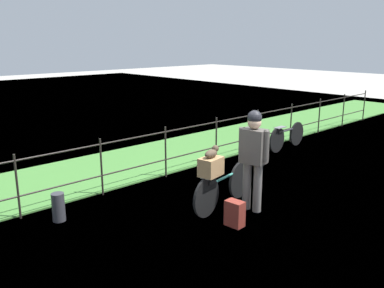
% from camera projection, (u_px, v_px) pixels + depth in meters
% --- Properties ---
extents(ground_plane, '(60.00, 60.00, 0.00)m').
position_uv_depth(ground_plane, '(250.00, 208.00, 6.96)').
color(ground_plane, '#B2ADA3').
extents(grass_strip, '(27.00, 2.40, 0.03)m').
position_uv_depth(grass_strip, '(130.00, 163.00, 9.43)').
color(grass_strip, '#478438').
rests_on(grass_strip, ground).
extents(harbor_water, '(30.00, 30.00, 0.00)m').
position_uv_depth(harbor_water, '(6.00, 118.00, 14.98)').
color(harbor_water, '#60849E').
rests_on(harbor_water, ground).
extents(iron_fence, '(18.04, 0.04, 1.06)m').
position_uv_depth(iron_fence, '(166.00, 148.00, 8.38)').
color(iron_fence, '#28231E').
rests_on(iron_fence, ground).
extents(bicycle_main, '(1.69, 0.35, 0.66)m').
position_uv_depth(bicycle_main, '(223.00, 187.00, 6.91)').
color(bicycle_main, black).
rests_on(bicycle_main, ground).
extents(wooden_crate, '(0.43, 0.33, 0.30)m').
position_uv_depth(wooden_crate, '(211.00, 167.00, 6.50)').
color(wooden_crate, '#A87F51').
rests_on(wooden_crate, bicycle_main).
extents(terrier_dog, '(0.32, 0.19, 0.18)m').
position_uv_depth(terrier_dog, '(212.00, 153.00, 6.47)').
color(terrier_dog, '#4C3D2D').
rests_on(terrier_dog, wooden_crate).
extents(cyclist_person, '(0.33, 0.53, 1.68)m').
position_uv_depth(cyclist_person, '(253.00, 152.00, 6.62)').
color(cyclist_person, slate).
rests_on(cyclist_person, ground).
extents(backpack_on_paving, '(0.20, 0.29, 0.40)m').
position_uv_depth(backpack_on_paving, '(235.00, 213.00, 6.24)').
color(backpack_on_paving, maroon).
rests_on(backpack_on_paving, ground).
extents(mooring_bollard, '(0.20, 0.20, 0.45)m').
position_uv_depth(mooring_bollard, '(58.00, 207.00, 6.41)').
color(mooring_bollard, '#38383D').
rests_on(mooring_bollard, ground).
extents(bicycle_parked, '(1.62, 0.19, 0.63)m').
position_uv_depth(bicycle_parked, '(287.00, 136.00, 10.64)').
color(bicycle_parked, black).
rests_on(bicycle_parked, ground).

